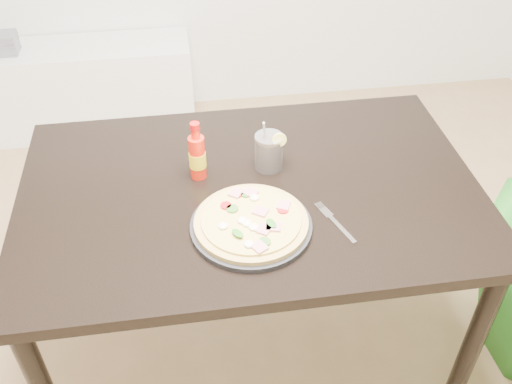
{
  "coord_description": "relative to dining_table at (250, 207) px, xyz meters",
  "views": [
    {
      "loc": [
        -0.16,
        -0.85,
        1.86
      ],
      "look_at": [
        0.02,
        0.36,
        0.83
      ],
      "focal_mm": 40.0,
      "sensor_mm": 36.0,
      "label": 1
    }
  ],
  "objects": [
    {
      "name": "cd_stack",
      "position": [
        -1.07,
        1.57,
        -0.11
      ],
      "size": [
        0.14,
        0.12,
        0.1
      ],
      "color": "slate",
      "rests_on": "media_console"
    },
    {
      "name": "fork",
      "position": [
        0.21,
        -0.19,
        0.09
      ],
      "size": [
        0.08,
        0.18,
        0.0
      ],
      "rotation": [
        0.0,
        0.0,
        0.35
      ],
      "color": "silver",
      "rests_on": "dining_table"
    },
    {
      "name": "media_console",
      "position": [
        -0.82,
        1.59,
        -0.42
      ],
      "size": [
        1.4,
        0.34,
        0.5
      ],
      "primitive_type": "cube",
      "color": "white",
      "rests_on": "ground"
    },
    {
      "name": "cola_cup",
      "position": [
        0.07,
        0.09,
        0.14
      ],
      "size": [
        0.1,
        0.09,
        0.18
      ],
      "rotation": [
        0.0,
        0.0,
        -0.31
      ],
      "color": "black",
      "rests_on": "dining_table"
    },
    {
      "name": "dining_table",
      "position": [
        0.0,
        0.0,
        0.0
      ],
      "size": [
        1.4,
        0.9,
        0.75
      ],
      "color": "black",
      "rests_on": "ground"
    },
    {
      "name": "hot_sauce_bottle",
      "position": [
        -0.15,
        0.08,
        0.16
      ],
      "size": [
        0.06,
        0.06,
        0.2
      ],
      "rotation": [
        0.0,
        0.0,
        0.25
      ],
      "color": "red",
      "rests_on": "dining_table"
    },
    {
      "name": "plate",
      "position": [
        -0.02,
        -0.18,
        0.09
      ],
      "size": [
        0.34,
        0.34,
        0.02
      ],
      "primitive_type": "cylinder",
      "color": "black",
      "rests_on": "dining_table"
    },
    {
      "name": "pizza",
      "position": [
        -0.02,
        -0.18,
        0.11
      ],
      "size": [
        0.32,
        0.32,
        0.03
      ],
      "color": "tan",
      "rests_on": "plate"
    }
  ]
}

